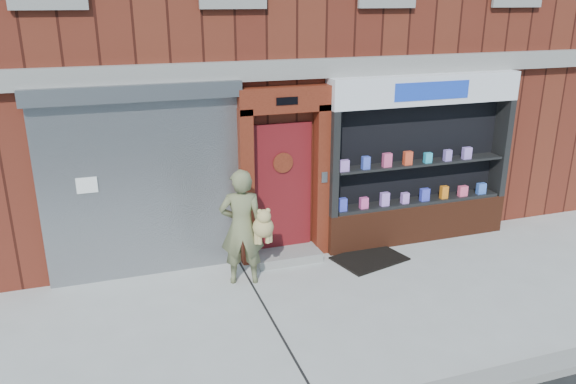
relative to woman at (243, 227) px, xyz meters
name	(u,v)px	position (x,y,z in m)	size (l,w,h in m)	color
ground	(373,301)	(1.62, -1.19, -0.92)	(80.00, 80.00, 0.00)	#9E9E99
building	(258,8)	(1.62, 4.81, 3.08)	(12.00, 8.16, 8.00)	#521C12
shutter_bay	(142,171)	(-1.38, 0.74, 0.80)	(3.10, 0.30, 3.04)	gray
red_door_bay	(284,175)	(0.87, 0.67, 0.54)	(1.52, 0.58, 2.90)	#4E180D
pharmacy_bay	(419,167)	(3.37, 0.63, 0.45)	(3.50, 0.41, 3.00)	#552414
woman	(243,227)	(0.00, 0.00, 0.00)	(0.83, 0.59, 1.83)	#686B46
doormat	(369,259)	(2.20, 0.08, -0.91)	(1.14, 0.80, 0.03)	black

